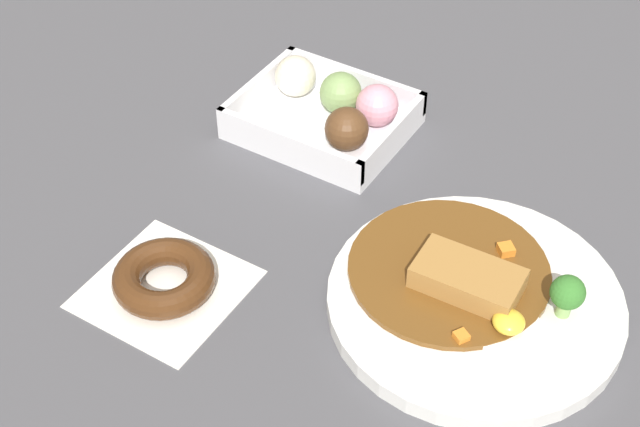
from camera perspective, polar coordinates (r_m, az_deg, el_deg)
ground_plane at (r=0.98m, az=6.95°, el=-0.45°), size 1.60×1.60×0.00m
curry_plate at (r=0.89m, az=9.55°, el=-5.12°), size 0.28×0.28×0.06m
donut_box at (r=1.08m, az=0.69°, el=6.42°), size 0.19×0.16×0.06m
chocolate_ring_donut at (r=0.91m, az=-9.70°, el=-4.07°), size 0.15×0.15×0.03m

